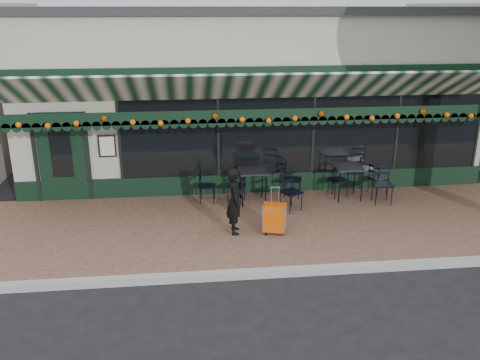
{
  "coord_description": "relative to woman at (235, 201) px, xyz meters",
  "views": [
    {
      "loc": [
        -1.81,
        -8.22,
        4.71
      ],
      "look_at": [
        -0.72,
        1.6,
        1.32
      ],
      "focal_mm": 38.0,
      "sensor_mm": 36.0,
      "label": 1
    }
  ],
  "objects": [
    {
      "name": "ground",
      "position": [
        0.83,
        -1.6,
        -0.86
      ],
      "size": [
        80.0,
        80.0,
        0.0
      ],
      "primitive_type": "plane",
      "color": "black",
      "rests_on": "ground"
    },
    {
      "name": "chair_b_front",
      "position": [
        1.44,
        1.09,
        -0.28
      ],
      "size": [
        0.6,
        0.6,
        0.88
      ],
      "primitive_type": null,
      "rotation": [
        0.0,
        0.0,
        0.52
      ],
      "color": "black",
      "rests_on": "sidewalk"
    },
    {
      "name": "cafe_table_b",
      "position": [
        0.61,
        1.69,
        0.02
      ],
      "size": [
        0.67,
        0.67,
        0.82
      ],
      "color": "black",
      "rests_on": "sidewalk"
    },
    {
      "name": "woman",
      "position": [
        0.0,
        0.0,
        0.0
      ],
      "size": [
        0.34,
        0.52,
        1.43
      ],
      "primitive_type": "imported",
      "rotation": [
        0.0,
        0.0,
        1.57
      ],
      "color": "black",
      "rests_on": "sidewalk"
    },
    {
      "name": "chair_a_front",
      "position": [
        3.74,
        1.31,
        -0.26
      ],
      "size": [
        0.5,
        0.5,
        0.92
      ],
      "primitive_type": null,
      "rotation": [
        0.0,
        0.0,
        -0.1
      ],
      "color": "black",
      "rests_on": "sidewalk"
    },
    {
      "name": "chair_b_left",
      "position": [
        0.22,
        1.77,
        -0.32
      ],
      "size": [
        0.53,
        0.53,
        0.8
      ],
      "primitive_type": null,
      "rotation": [
        0.0,
        0.0,
        -1.99
      ],
      "color": "black",
      "rests_on": "sidewalk"
    },
    {
      "name": "chair_solo",
      "position": [
        -0.49,
        1.86,
        -0.32
      ],
      "size": [
        0.45,
        0.45,
        0.79
      ],
      "primitive_type": null,
      "rotation": [
        0.0,
        0.0,
        1.43
      ],
      "color": "black",
      "rests_on": "sidewalk"
    },
    {
      "name": "restaurant_building",
      "position": [
        0.83,
        6.24,
        1.41
      ],
      "size": [
        12.0,
        9.6,
        4.5
      ],
      "color": "#A39D8D",
      "rests_on": "ground"
    },
    {
      "name": "chair_a_right",
      "position": [
        3.87,
        1.94,
        -0.32
      ],
      "size": [
        0.53,
        0.53,
        0.79
      ],
      "primitive_type": null,
      "rotation": [
        0.0,
        0.0,
        2.0
      ],
      "color": "black",
      "rests_on": "sidewalk"
    },
    {
      "name": "chair_a_left",
      "position": [
        2.8,
        1.88,
        -0.3
      ],
      "size": [
        0.51,
        0.51,
        0.83
      ],
      "primitive_type": null,
      "rotation": [
        0.0,
        0.0,
        -1.32
      ],
      "color": "black",
      "rests_on": "sidewalk"
    },
    {
      "name": "curb",
      "position": [
        0.83,
        -1.68,
        -0.79
      ],
      "size": [
        18.0,
        0.16,
        0.15
      ],
      "primitive_type": "cube",
      "color": "#9E9E99",
      "rests_on": "ground"
    },
    {
      "name": "sidewalk",
      "position": [
        0.83,
        0.4,
        -0.79
      ],
      "size": [
        18.0,
        4.0,
        0.15
      ],
      "primitive_type": "cube",
      "color": "brown",
      "rests_on": "ground"
    },
    {
      "name": "suitcase",
      "position": [
        0.82,
        -0.16,
        -0.37
      ],
      "size": [
        0.51,
        0.37,
        1.04
      ],
      "rotation": [
        0.0,
        0.0,
        -0.29
      ],
      "color": "#E34B07",
      "rests_on": "sidewalk"
    },
    {
      "name": "cafe_table_a",
      "position": [
        2.98,
        1.71,
        0.03
      ],
      "size": [
        0.67,
        0.67,
        0.83
      ],
      "color": "black",
      "rests_on": "sidewalk"
    },
    {
      "name": "chair_b_right",
      "position": [
        1.66,
        1.98,
        -0.28
      ],
      "size": [
        0.55,
        0.55,
        0.88
      ],
      "primitive_type": null,
      "rotation": [
        0.0,
        0.0,
        1.25
      ],
      "color": "black",
      "rests_on": "sidewalk"
    }
  ]
}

